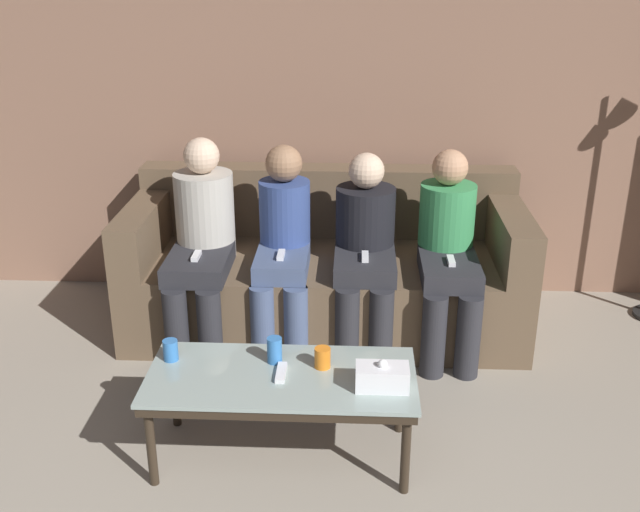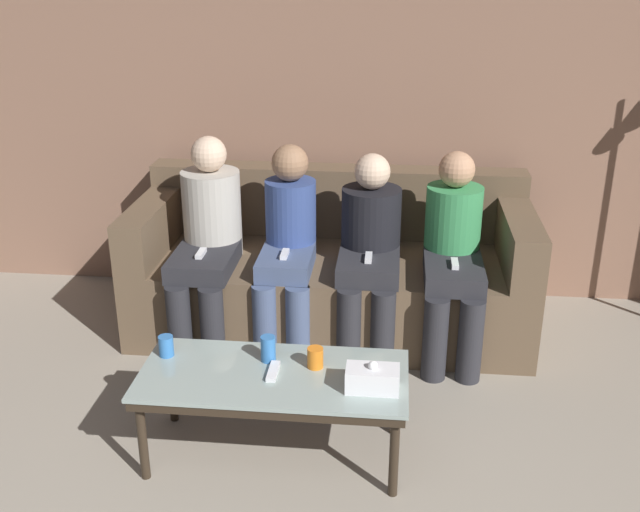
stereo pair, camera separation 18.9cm
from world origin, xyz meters
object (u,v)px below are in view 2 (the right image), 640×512
Objects in this scene: game_remote at (273,371)px; cup_near_right at (268,349)px; coffee_table at (274,382)px; tissue_box at (372,378)px; seated_person_mid_right at (370,246)px; seated_person_right_end at (453,250)px; cup_near_left at (166,346)px; cup_far_center at (315,358)px; couch at (332,272)px; seated_person_left_end at (208,235)px; seated_person_mid_left at (288,242)px.

cup_near_right is at bearing 109.95° from game_remote.
tissue_box is at bearing -10.83° from coffee_table.
seated_person_mid_right is 0.98× the size of seated_person_right_end.
cup_far_center is at bearing -2.71° from cup_near_left.
coffee_table is 1.04× the size of seated_person_right_end.
seated_person_mid_right reaches higher than couch.
couch is 2.06× the size of seated_person_right_end.
coffee_table is 0.15m from cup_near_right.
cup_far_center is at bearing -88.27° from couch.
seated_person_mid_left is at bearing -0.32° from seated_person_left_end.
cup_near_right is at bearing 109.95° from coffee_table.
couch is 0.77m from seated_person_right_end.
cup_near_left is at bearing -130.81° from seated_person_mid_right.
tissue_box is at bearing -78.27° from couch.
seated_person_right_end is at bearing 48.65° from cup_near_right.
coffee_table is at bearing -108.22° from seated_person_mid_right.
seated_person_mid_left is (-0.09, 1.09, 0.17)m from game_remote.
cup_far_center is at bearing 22.49° from coffee_table.
seated_person_left_end is (-0.51, 0.99, 0.15)m from cup_near_right.
seated_person_mid_right is at bearing 71.78° from game_remote.
seated_person_right_end reaches higher than cup_near_left.
seated_person_mid_left reaches higher than game_remote.
seated_person_mid_right is at bearing -44.13° from couch.
coffee_table is 12.17× the size of cup_near_left.
game_remote is at bearing -11.73° from cup_near_left.
cup_near_right is at bearing 170.78° from cup_far_center.
couch is 0.41m from seated_person_mid_right.
seated_person_left_end is (-0.54, 1.09, 0.20)m from game_remote.
cup_far_center is (0.17, 0.07, 0.09)m from coffee_table.
seated_person_mid_left reaches higher than cup_near_left.
couch reaches higher than cup_far_center.
seated_person_left_end is (-0.68, -0.23, 0.30)m from couch.
game_remote is at bearing -70.05° from cup_near_right.
seated_person_right_end is (1.31, 0.97, 0.13)m from cup_near_left.
seated_person_mid_left reaches higher than coffee_table.
seated_person_mid_right is (0.86, 1.00, 0.13)m from cup_near_left.
seated_person_right_end is (1.36, -0.02, -0.03)m from seated_person_left_end.
cup_near_right is 0.78× the size of game_remote.
tissue_box is (0.92, -0.19, 0.00)m from cup_near_left.
tissue_box reaches higher than game_remote.
cup_far_center is 0.08× the size of seated_person_right_end.
game_remote is (0.04, -0.11, -0.05)m from cup_near_right.
coffee_table is at bearing -70.05° from cup_near_right.
tissue_box is 1.53m from seated_person_left_end.
cup_near_left is at bearing 168.27° from coffee_table.
cup_far_center is (0.04, -1.25, 0.14)m from couch.
couch reaches higher than cup_near_right.
coffee_table is 1.25m from seated_person_left_end.
game_remote is at bearing 97.13° from coffee_table.
seated_person_right_end reaches higher than couch.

